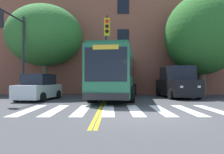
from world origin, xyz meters
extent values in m
plane|color=#424244|center=(0.00, 0.00, 0.00)|extent=(120.00, 120.00, 0.00)
cube|color=white|center=(-5.13, 1.66, 0.00)|extent=(0.57, 3.76, 0.01)
cube|color=white|center=(-3.93, 1.68, 0.00)|extent=(0.57, 3.76, 0.01)
cube|color=white|center=(-2.73, 1.69, 0.00)|extent=(0.57, 3.76, 0.01)
cube|color=white|center=(-1.53, 1.71, 0.00)|extent=(0.57, 3.76, 0.01)
cube|color=white|center=(-0.33, 1.72, 0.00)|extent=(0.57, 3.76, 0.01)
cube|color=white|center=(0.87, 1.74, 0.00)|extent=(0.57, 3.76, 0.01)
cube|color=white|center=(2.07, 1.75, 0.00)|extent=(0.57, 3.76, 0.01)
cube|color=white|center=(3.27, 1.77, 0.00)|extent=(0.57, 3.76, 0.01)
cube|color=gold|center=(-1.95, 15.72, 0.00)|extent=(0.12, 36.00, 0.01)
cube|color=gold|center=(-1.79, 15.72, 0.00)|extent=(0.12, 36.00, 0.01)
cube|color=#28704C|center=(-1.05, 8.56, 1.81)|extent=(3.70, 11.71, 2.93)
cube|color=black|center=(0.17, 8.42, 2.11)|extent=(1.21, 10.52, 1.05)
cube|color=black|center=(-2.27, 8.69, 2.11)|extent=(1.21, 10.52, 1.05)
cube|color=black|center=(-1.70, 2.83, 2.17)|extent=(2.17, 0.27, 1.76)
cube|color=yellow|center=(-1.70, 2.83, 3.04)|extent=(1.33, 0.18, 0.24)
cube|color=#232326|center=(-1.70, 2.80, 0.53)|extent=(2.37, 0.37, 0.36)
cube|color=#246444|center=(-1.05, 8.56, 3.36)|extent=(3.51, 11.23, 0.16)
cylinder|color=black|center=(-0.30, 4.88, 0.50)|extent=(0.67, 1.06, 1.00)
cylinder|color=black|center=(-2.60, 5.14, 0.50)|extent=(0.67, 1.06, 1.00)
cylinder|color=black|center=(0.39, 11.00, 0.50)|extent=(0.67, 1.06, 1.00)
cylinder|color=black|center=(-1.91, 11.26, 0.50)|extent=(0.67, 1.06, 1.00)
cylinder|color=black|center=(0.51, 12.09, 0.50)|extent=(0.67, 1.06, 1.00)
cylinder|color=black|center=(-1.79, 12.35, 0.50)|extent=(0.67, 1.06, 1.00)
cube|color=white|center=(-6.41, 6.64, 0.60)|extent=(2.24, 4.28, 0.88)
cube|color=black|center=(-6.41, 6.68, 1.41)|extent=(1.83, 2.43, 0.73)
cube|color=white|center=(-6.16, 4.53, 0.69)|extent=(0.20, 0.07, 0.14)
cube|color=white|center=(-7.19, 4.66, 0.69)|extent=(0.20, 0.07, 0.14)
cylinder|color=black|center=(-5.70, 5.27, 0.30)|extent=(0.30, 0.62, 0.60)
cylinder|color=black|center=(-7.45, 5.50, 0.30)|extent=(0.30, 0.62, 0.60)
cylinder|color=black|center=(-5.37, 7.78, 0.30)|extent=(0.30, 0.62, 0.60)
cylinder|color=black|center=(-7.12, 8.01, 0.30)|extent=(0.30, 0.62, 0.60)
cube|color=black|center=(3.59, 8.69, 0.80)|extent=(2.33, 5.08, 1.18)
cube|color=black|center=(3.58, 8.74, 1.90)|extent=(2.00, 3.19, 1.01)
cube|color=white|center=(4.36, 6.24, 0.92)|extent=(0.20, 0.05, 0.14)
cube|color=white|center=(3.17, 6.16, 0.92)|extent=(0.20, 0.05, 0.14)
cylinder|color=black|center=(4.71, 7.23, 0.38)|extent=(0.27, 0.77, 0.76)
cylinder|color=black|center=(2.69, 7.08, 0.38)|extent=(0.27, 0.77, 0.76)
cylinder|color=black|center=(4.49, 10.29, 0.38)|extent=(0.27, 0.77, 0.76)
cylinder|color=black|center=(2.47, 10.14, 0.38)|extent=(0.27, 0.77, 0.76)
cylinder|color=#28282D|center=(-7.82, 7.42, 2.97)|extent=(0.16, 0.16, 5.94)
cylinder|color=#28282D|center=(-7.89, 5.85, 5.55)|extent=(0.26, 3.14, 0.11)
cube|color=#28282D|center=(-7.96, 4.44, 4.95)|extent=(0.35, 0.30, 1.00)
cylinder|color=#28282D|center=(-1.91, 8.92, 2.74)|extent=(0.16, 0.16, 5.48)
cylinder|color=#28282D|center=(-1.80, 6.75, 5.14)|extent=(0.34, 4.33, 0.11)
cube|color=yellow|center=(-1.69, 4.74, 4.54)|extent=(0.35, 0.30, 1.00)
cylinder|color=red|center=(-1.69, 4.59, 4.84)|extent=(0.22, 0.04, 0.22)
cylinder|color=black|center=(-1.69, 4.59, 4.54)|extent=(0.22, 0.04, 0.22)
cylinder|color=black|center=(-1.69, 4.59, 4.24)|extent=(0.22, 0.04, 0.22)
cylinder|color=brown|center=(6.05, 10.02, 1.15)|extent=(0.66, 0.66, 2.30)
ellipsoid|color=#2D6B28|center=(6.05, 10.02, 5.13)|extent=(6.25, 6.70, 6.66)
cylinder|color=brown|center=(-7.32, 10.73, 1.49)|extent=(0.48, 0.48, 2.97)
ellipsoid|color=#387A33|center=(-7.32, 10.73, 5.22)|extent=(8.96, 9.01, 5.29)
cube|color=#9E5642|center=(-0.40, 16.78, 5.16)|extent=(42.25, 8.70, 10.32)
cube|color=black|center=(-0.40, 12.39, 2.58)|extent=(1.10, 0.06, 1.40)
cube|color=black|center=(-0.40, 12.39, 5.47)|extent=(1.10, 0.06, 1.40)
cube|color=black|center=(-0.40, 12.39, 8.36)|extent=(1.10, 0.06, 1.40)
camera|label=1|loc=(-1.28, -8.21, 1.38)|focal=35.00mm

